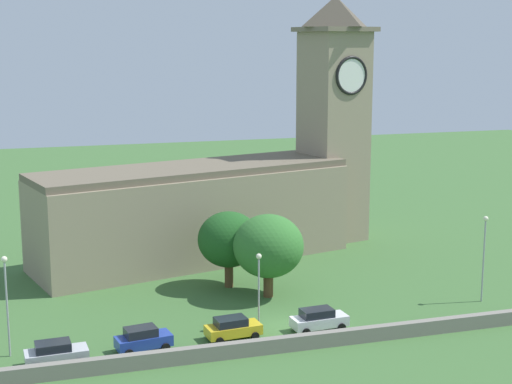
{
  "coord_description": "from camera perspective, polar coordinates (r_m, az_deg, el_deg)",
  "views": [
    {
      "loc": [
        -19.83,
        -55.98,
        22.22
      ],
      "look_at": [
        0.04,
        8.31,
        9.26
      ],
      "focal_mm": 55.38,
      "sensor_mm": 36.0,
      "label": 1
    }
  ],
  "objects": [
    {
      "name": "streetlamp_central",
      "position": [
        70.26,
        16.16,
        -3.73
      ],
      "size": [
        0.44,
        0.44,
        7.56
      ],
      "color": "#9EA0A5",
      "rests_on": "ground"
    },
    {
      "name": "streetlamp_west_end",
      "position": [
        58.63,
        -17.6,
        -6.8
      ],
      "size": [
        0.44,
        0.44,
        7.41
      ],
      "color": "#9EA0A5",
      "rests_on": "ground"
    },
    {
      "name": "streetlamp_west_mid",
      "position": [
        61.49,
        0.2,
        -6.2
      ],
      "size": [
        0.44,
        0.44,
        6.07
      ],
      "color": "#9EA0A5",
      "rests_on": "ground"
    },
    {
      "name": "tree_churchyard",
      "position": [
        71.67,
        -1.98,
        -3.46
      ],
      "size": [
        5.64,
        5.64,
        7.02
      ],
      "color": "brown",
      "rests_on": "ground"
    },
    {
      "name": "car_white",
      "position": [
        62.36,
        4.55,
        -9.15
      ],
      "size": [
        4.53,
        2.24,
        1.74
      ],
      "color": "silver",
      "rests_on": "ground"
    },
    {
      "name": "ground_plane",
      "position": [
        76.97,
        -1.51,
        -5.88
      ],
      "size": [
        200.0,
        200.0,
        0.0
      ],
      "primitive_type": "plane",
      "color": "#3D6633"
    },
    {
      "name": "car_silver",
      "position": [
        57.64,
        -14.28,
        -11.21
      ],
      "size": [
        4.38,
        2.27,
        1.68
      ],
      "color": "silver",
      "rests_on": "ground"
    },
    {
      "name": "car_yellow",
      "position": [
        60.54,
        -1.7,
        -9.78
      ],
      "size": [
        4.32,
        2.39,
        1.66
      ],
      "color": "gold",
      "rests_on": "ground"
    },
    {
      "name": "quay_barrier",
      "position": [
        58.91,
        3.83,
        -10.7
      ],
      "size": [
        49.67,
        0.7,
        1.12
      ],
      "primitive_type": "cube",
      "color": "gray",
      "rests_on": "ground"
    },
    {
      "name": "tree_riverside_east",
      "position": [
        68.89,
        0.9,
        -3.94
      ],
      "size": [
        6.19,
        6.19,
        7.39
      ],
      "color": "brown",
      "rests_on": "ground"
    },
    {
      "name": "car_blue",
      "position": [
        58.82,
        -8.17,
        -10.46
      ],
      "size": [
        4.22,
        2.51,
        1.79
      ],
      "color": "#233D9E",
      "rests_on": "ground"
    },
    {
      "name": "church",
      "position": [
        82.32,
        -1.85,
        0.32
      ],
      "size": [
        38.18,
        16.91,
        26.95
      ],
      "color": "gray",
      "rests_on": "ground"
    }
  ]
}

